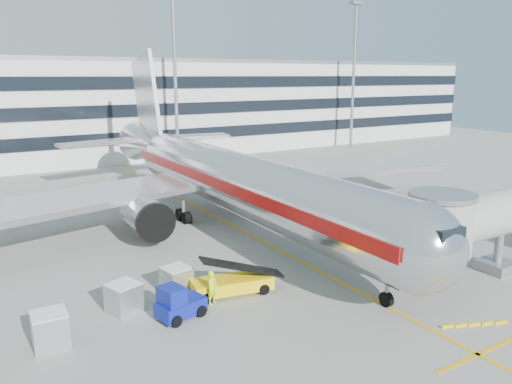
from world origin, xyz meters
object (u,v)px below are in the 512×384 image
ramp_worker (212,288)px  cargo_container_left (50,329)px  baggage_tug (178,304)px  cargo_container_right (124,298)px  belt_loader (232,283)px  main_jet (226,177)px  cargo_container_front (177,280)px

ramp_worker → cargo_container_left: bearing=152.6°
baggage_tug → cargo_container_right: (-2.31, 2.35, -0.00)m
belt_loader → baggage_tug: bearing=-162.4°
baggage_tug → cargo_container_left: 6.54m
main_jet → cargo_container_right: size_ratio=25.18×
cargo_container_left → belt_loader: bearing=3.7°
baggage_tug → main_jet: bearing=53.7°
baggage_tug → cargo_container_front: 3.40m
main_jet → cargo_container_right: main_jet is taller
cargo_container_left → cargo_container_front: cargo_container_left is taller
baggage_tug → ramp_worker: 2.49m
baggage_tug → ramp_worker: bearing=14.4°
cargo_container_front → ramp_worker: 2.82m
main_jet → cargo_container_right: 18.44m
belt_loader → cargo_container_front: size_ratio=2.93×
baggage_tug → cargo_container_right: bearing=134.5°
belt_loader → cargo_container_right: belt_loader is taller
cargo_container_right → cargo_container_front: size_ratio=1.11×
belt_loader → cargo_container_left: 10.61m
belt_loader → cargo_container_right: 6.48m
belt_loader → cargo_container_front: bearing=146.6°
cargo_container_left → ramp_worker: size_ratio=0.85×
baggage_tug → cargo_container_right: size_ratio=1.43×
belt_loader → main_jet: bearing=63.3°
cargo_container_left → ramp_worker: bearing=0.1°
main_jet → belt_loader: 15.52m
belt_loader → cargo_container_front: 3.42m
belt_loader → cargo_container_left: belt_loader is taller
belt_loader → cargo_container_left: (-10.59, -0.69, 0.18)m
belt_loader → baggage_tug: 4.28m
belt_loader → cargo_container_front: (-2.85, 1.88, 0.12)m
belt_loader → ramp_worker: bearing=-158.1°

